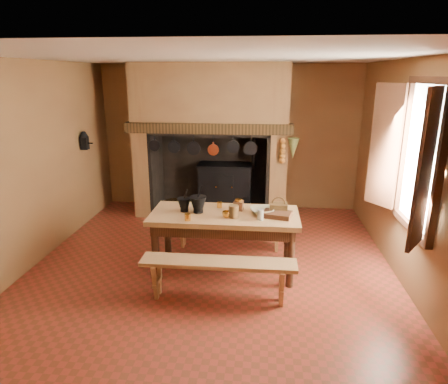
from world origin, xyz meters
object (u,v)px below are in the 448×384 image
Objects in this scene: iron_range at (226,186)px; mixing_bowl at (262,211)px; bench_front at (218,271)px; coffee_grinder at (239,205)px; work_table at (225,223)px; wicker_basket at (278,208)px.

iron_range is 2.65m from mixing_bowl.
bench_front is 1.04m from coffee_grinder.
mixing_bowl reaches higher than work_table.
work_table is at bearing -172.43° from wicker_basket.
work_table is (0.23, -2.56, 0.23)m from iron_range.
wicker_basket is (0.22, 0.04, 0.03)m from mixing_bowl.
iron_range is 2.49m from coffee_grinder.
mixing_bowl is (0.49, 0.77, 0.50)m from bench_front.
bench_front is (0.00, -0.73, -0.33)m from work_table.
iron_range is at bearing 112.01° from wicker_basket.
work_table is at bearing -84.78° from iron_range.
bench_front is 9.36× the size of coffee_grinder.
bench_front is (0.23, -3.29, -0.10)m from iron_range.
bench_front is 7.74× the size of wicker_basket.
work_table is 9.98× the size of coffee_grinder.
coffee_grinder reaches higher than work_table.
coffee_grinder is 0.64× the size of mixing_bowl.
mixing_bowl is (0.72, -2.52, 0.40)m from iron_range.
wicker_basket is at bearing 49.00° from bench_front.
wicker_basket is at bearing -69.31° from iron_range.
wicker_basket is (0.53, -0.07, -0.00)m from coffee_grinder.
wicker_basket is (0.70, 0.08, 0.21)m from work_table.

